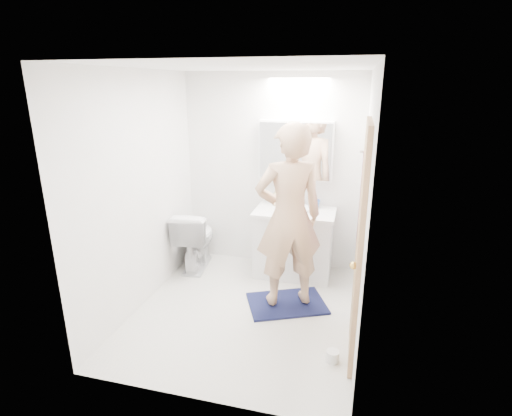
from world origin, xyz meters
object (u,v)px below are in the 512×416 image
(toilet_paper_roll, at_px, (333,356))
(toothbrush_cup, at_px, (316,204))
(medicine_cabinet, at_px, (296,150))
(person, at_px, (289,217))
(soap_bottle_a, at_px, (275,197))
(soap_bottle_b, at_px, (282,198))
(toilet, at_px, (195,239))
(vanity_cabinet, at_px, (294,244))

(toilet_paper_roll, bearing_deg, toothbrush_cup, 102.16)
(medicine_cabinet, height_order, person, person)
(medicine_cabinet, xyz_separation_m, person, (0.10, -0.95, -0.51))
(toothbrush_cup, bearing_deg, soap_bottle_a, -178.84)
(toothbrush_cup, bearing_deg, soap_bottle_b, 177.25)
(medicine_cabinet, distance_m, toilet, 1.67)
(soap_bottle_b, xyz_separation_m, toothbrush_cup, (0.42, -0.02, -0.04))
(medicine_cabinet, xyz_separation_m, toothbrush_cup, (0.27, -0.05, -0.63))
(vanity_cabinet, height_order, toilet_paper_roll, vanity_cabinet)
(person, relative_size, toilet_paper_roll, 17.11)
(person, distance_m, toilet_paper_roll, 1.34)
(soap_bottle_a, height_order, toothbrush_cup, soap_bottle_a)
(vanity_cabinet, bearing_deg, toothbrush_cup, 35.37)
(medicine_cabinet, bearing_deg, vanity_cabinet, -78.66)
(soap_bottle_b, bearing_deg, toilet_paper_roll, -65.49)
(soap_bottle_a, bearing_deg, soap_bottle_b, 21.29)
(toilet, distance_m, toothbrush_cup, 1.57)
(toilet, relative_size, soap_bottle_a, 3.70)
(soap_bottle_b, relative_size, toothbrush_cup, 1.67)
(toothbrush_cup, bearing_deg, toilet, -169.36)
(vanity_cabinet, xyz_separation_m, toilet_paper_roll, (0.59, -1.53, -0.34))
(toilet, bearing_deg, soap_bottle_b, -170.88)
(vanity_cabinet, relative_size, person, 0.48)
(vanity_cabinet, relative_size, toilet, 1.17)
(medicine_cabinet, height_order, toilet_paper_roll, medicine_cabinet)
(toilet, height_order, person, person)
(vanity_cabinet, relative_size, soap_bottle_b, 4.85)
(vanity_cabinet, distance_m, toilet_paper_roll, 1.68)
(medicine_cabinet, bearing_deg, soap_bottle_b, -168.61)
(toilet, bearing_deg, medicine_cabinet, -171.41)
(toilet, height_order, toilet_paper_roll, toilet)
(person, distance_m, soap_bottle_a, 0.95)
(vanity_cabinet, height_order, soap_bottle_b, soap_bottle_b)
(toilet, xyz_separation_m, toilet_paper_roll, (1.83, -1.42, -0.33))
(soap_bottle_b, height_order, toilet_paper_roll, soap_bottle_b)
(soap_bottle_b, bearing_deg, soap_bottle_a, -158.71)
(toilet_paper_roll, bearing_deg, soap_bottle_a, 117.01)
(soap_bottle_a, bearing_deg, toilet_paper_roll, -62.99)
(medicine_cabinet, relative_size, person, 0.47)
(vanity_cabinet, xyz_separation_m, medicine_cabinet, (-0.04, 0.21, 1.11))
(toilet, bearing_deg, toilet_paper_roll, 135.61)
(toilet, distance_m, soap_bottle_b, 1.21)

